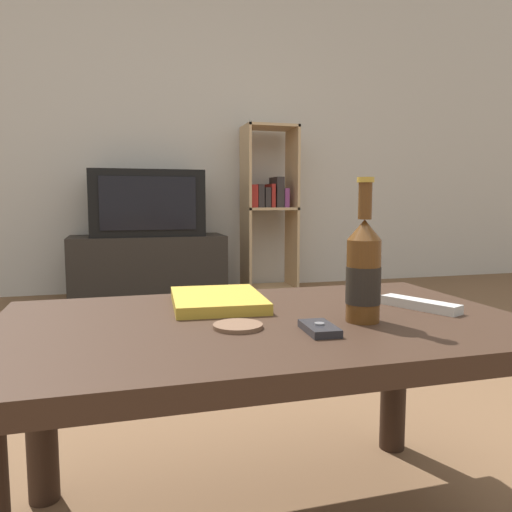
% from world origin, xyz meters
% --- Properties ---
extents(back_wall, '(8.00, 0.05, 2.60)m').
position_xyz_m(back_wall, '(0.00, 3.02, 1.30)').
color(back_wall, beige).
rests_on(back_wall, ground_plane).
extents(coffee_table, '(1.04, 0.63, 0.46)m').
position_xyz_m(coffee_table, '(0.00, 0.00, 0.39)').
color(coffee_table, '#332116').
rests_on(coffee_table, ground_plane).
extents(tv_stand, '(1.09, 0.43, 0.45)m').
position_xyz_m(tv_stand, '(-0.06, 2.74, 0.22)').
color(tv_stand, '#28231E').
rests_on(tv_stand, ground_plane).
extents(television, '(0.79, 0.37, 0.47)m').
position_xyz_m(television, '(-0.06, 2.73, 0.68)').
color(television, black).
rests_on(television, tv_stand).
extents(bookshelf, '(0.40, 0.30, 1.27)m').
position_xyz_m(bookshelf, '(0.88, 2.81, 0.67)').
color(bookshelf, tan).
rests_on(bookshelf, ground_plane).
extents(beer_bottle, '(0.07, 0.07, 0.28)m').
position_xyz_m(beer_bottle, '(0.18, -0.08, 0.56)').
color(beer_bottle, '#563314').
rests_on(beer_bottle, coffee_table).
extents(cell_phone, '(0.06, 0.10, 0.02)m').
position_xyz_m(cell_phone, '(0.07, -0.13, 0.47)').
color(cell_phone, '#232328').
rests_on(cell_phone, coffee_table).
extents(remote_control, '(0.11, 0.18, 0.02)m').
position_xyz_m(remote_control, '(0.35, -0.01, 0.47)').
color(remote_control, beige).
rests_on(remote_control, coffee_table).
extents(coaster, '(0.09, 0.09, 0.01)m').
position_xyz_m(coaster, '(-0.07, -0.06, 0.47)').
color(coaster, brown).
rests_on(coaster, coffee_table).
extents(table_book, '(0.21, 0.27, 0.02)m').
position_xyz_m(table_book, '(-0.06, 0.15, 0.48)').
color(table_book, '#B7932D').
rests_on(table_book, coffee_table).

